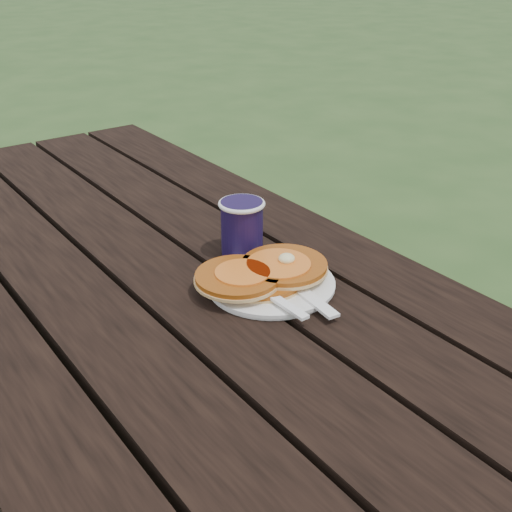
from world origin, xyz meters
TOP-DOWN VIEW (x-y plane):
  - picnic_table at (0.00, 0.00)m, footprint 1.36×1.80m
  - plate at (0.12, -0.11)m, footprint 0.26×0.26m
  - pancake_stack at (0.11, -0.10)m, footprint 0.22×0.15m
  - knife at (0.13, -0.16)m, footprint 0.04×0.18m
  - fork at (0.08, -0.18)m, footprint 0.03×0.16m
  - coffee_cup at (0.15, 0.02)m, footprint 0.08×0.08m

SIDE VIEW (x-z plane):
  - picnic_table at x=0.00m, z-range -0.01..0.74m
  - plate at x=0.12m, z-range 0.75..0.76m
  - knife at x=0.13m, z-range 0.76..0.76m
  - fork at x=0.08m, z-range 0.77..0.77m
  - pancake_stack at x=0.11m, z-range 0.76..0.79m
  - coffee_cup at x=0.15m, z-range 0.76..0.86m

